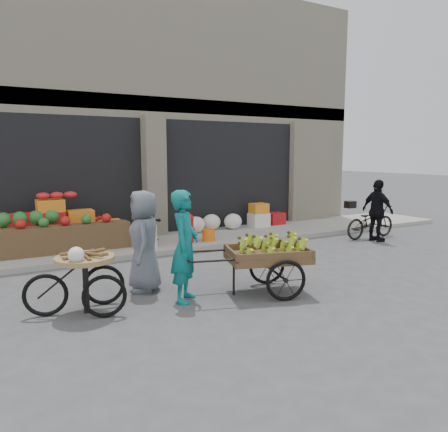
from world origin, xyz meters
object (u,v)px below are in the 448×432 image
fire_hydrant (189,227)px  orange_bucket (209,235)px  pineapple_bin (146,236)px  vendor_grey (144,241)px  cyclist (378,211)px  banana_cart (265,253)px  tricycle_cart (85,275)px  seated_person (153,222)px  bicycle (370,222)px  vendor_woman (185,246)px

fire_hydrant → orange_bucket: (0.50, -0.05, -0.23)m
pineapple_bin → vendor_grey: bearing=-109.9°
fire_hydrant → cyclist: 4.93m
pineapple_bin → fire_hydrant: (1.10, -0.05, 0.13)m
pineapple_bin → fire_hydrant: fire_hydrant is taller
pineapple_bin → banana_cart: bearing=-80.3°
fire_hydrant → tricycle_cart: size_ratio=0.49×
seated_person → tricycle_cart: (-2.51, -3.97, -0.02)m
banana_cart → bicycle: (5.23, 2.50, -0.23)m
pineapple_bin → vendor_woman: vendor_woman is taller
pineapple_bin → bicycle: bearing=-13.3°
tricycle_cart → fire_hydrant: bearing=59.5°
pineapple_bin → vendor_woman: (-0.64, -3.60, 0.50)m
pineapple_bin → vendor_grey: 3.00m
vendor_woman → vendor_grey: vendor_woman is taller
pineapple_bin → seated_person: 0.75m
orange_bucket → vendor_grey: bearing=-134.2°
orange_bucket → tricycle_cart: bearing=-138.6°
banana_cart → pineapple_bin: bearing=116.4°
banana_cart → vendor_grey: size_ratio=1.40×
seated_person → tricycle_cart: size_ratio=0.64×
fire_hydrant → orange_bucket: bearing=-5.7°
orange_bucket → tricycle_cart: 4.95m
pineapple_bin → seated_person: seated_person is taller
orange_bucket → vendor_woman: bearing=-122.6°
fire_hydrant → vendor_woman: bearing=-116.1°
banana_cart → vendor_woman: 1.35m
tricycle_cart → vendor_grey: 1.28m
cyclist → tricycle_cart: bearing=100.8°
fire_hydrant → seated_person: bearing=137.1°
seated_person → cyclist: cyclist is taller
orange_bucket → tricycle_cart: (-3.71, -3.27, 0.30)m
bicycle → cyclist: 0.58m
tricycle_cart → bicycle: bearing=27.4°
pineapple_bin → bicycle: 6.06m
fire_hydrant → seated_person: size_ratio=0.76×
banana_cart → tricycle_cart: tricycle_cart is taller
seated_person → pineapple_bin: bearing=-133.7°
vendor_woman → tricycle_cart: vendor_woman is taller
pineapple_bin → cyclist: (5.70, -1.80, 0.44)m
bicycle → cyclist: size_ratio=1.05×
banana_cart → seated_person: bearing=110.1°
orange_bucket → vendor_grey: vendor_grey is taller
fire_hydrant → vendor_grey: vendor_grey is taller
cyclist → bicycle: bearing=-27.2°
bicycle → tricycle_cart: bearing=103.2°
pineapple_bin → fire_hydrant: bearing=-2.6°
pineapple_bin → tricycle_cart: size_ratio=0.36×
fire_hydrant → orange_bucket: size_ratio=2.22×
pineapple_bin → banana_cart: size_ratio=0.22×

